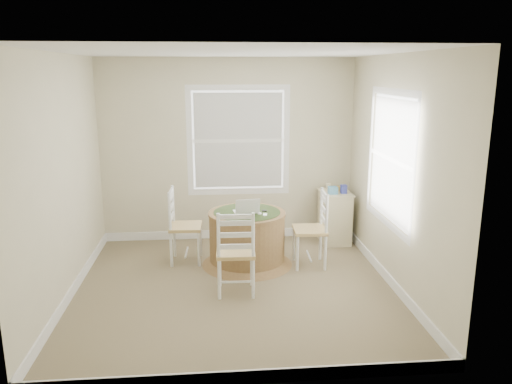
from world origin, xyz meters
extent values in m
cube|color=#7B6F4E|center=(0.00, 0.00, -0.01)|extent=(3.60, 3.60, 0.02)
cube|color=white|center=(0.00, 0.00, 2.61)|extent=(3.60, 3.60, 0.02)
cube|color=beige|center=(0.00, 1.81, 1.30)|extent=(3.60, 0.02, 2.60)
cube|color=beige|center=(0.00, -1.81, 1.30)|extent=(3.60, 0.02, 2.60)
cube|color=beige|center=(-1.81, 0.00, 1.30)|extent=(0.02, 3.60, 2.60)
cube|color=beige|center=(1.81, 0.00, 1.30)|extent=(0.02, 3.60, 2.60)
cube|color=white|center=(0.00, 1.79, 0.06)|extent=(3.60, 0.02, 0.12)
cube|color=white|center=(0.00, -1.79, 0.06)|extent=(3.60, 0.02, 0.12)
cube|color=white|center=(-1.79, 0.00, 0.06)|extent=(0.02, 3.60, 0.12)
cube|color=white|center=(1.79, 0.00, 0.06)|extent=(0.02, 3.60, 0.12)
cylinder|color=olive|center=(0.19, 0.73, 0.38)|extent=(0.95, 0.95, 0.62)
cone|color=olive|center=(0.19, 0.73, 0.03)|extent=(1.15, 1.15, 0.07)
cylinder|color=olive|center=(0.19, 0.73, 0.67)|extent=(0.97, 0.97, 0.03)
cylinder|color=#394A20|center=(0.19, 0.73, 0.69)|extent=(0.84, 0.84, 0.01)
cone|color=#394A20|center=(0.19, 0.73, 0.63)|extent=(0.93, 0.93, 0.10)
cube|color=white|center=(0.18, 0.73, 0.69)|extent=(0.32, 0.24, 0.02)
cube|color=silver|center=(0.18, 0.73, 0.70)|extent=(0.26, 0.14, 0.00)
cube|color=black|center=(0.19, 0.60, 0.80)|extent=(0.31, 0.09, 0.20)
ellipsoid|color=white|center=(0.34, 0.63, 0.70)|extent=(0.07, 0.10, 0.03)
cube|color=#B7BABF|center=(0.40, 0.58, 0.69)|extent=(0.06, 0.10, 0.02)
cube|color=black|center=(0.41, 0.73, 0.70)|extent=(0.07, 0.06, 0.02)
cube|color=beige|center=(1.51, 1.48, 0.36)|extent=(0.39, 0.54, 0.72)
cube|color=beige|center=(1.51, 1.48, 0.73)|extent=(0.42, 0.57, 0.02)
cube|color=beige|center=(1.32, 1.48, 0.14)|extent=(0.02, 0.45, 0.15)
cube|color=beige|center=(1.32, 1.48, 0.37)|extent=(0.02, 0.45, 0.15)
cube|color=beige|center=(1.32, 1.48, 0.58)|extent=(0.02, 0.45, 0.15)
cube|color=#579CC7|center=(1.44, 1.38, 0.79)|extent=(0.12, 0.12, 0.10)
cube|color=gold|center=(1.58, 1.56, 0.77)|extent=(0.15, 0.10, 0.06)
cube|color=#3841A9|center=(1.60, 1.39, 0.80)|extent=(0.08, 0.08, 0.12)
cylinder|color=beige|center=(1.44, 1.63, 0.79)|extent=(0.07, 0.07, 0.09)
camera|label=1|loc=(-0.23, -5.27, 2.41)|focal=35.00mm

